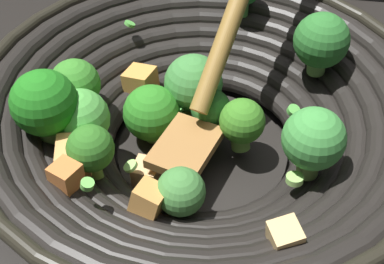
# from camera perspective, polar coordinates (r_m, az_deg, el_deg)

# --- Properties ---
(ground_plane) EXTENTS (4.00, 4.00, 0.00)m
(ground_plane) POSITION_cam_1_polar(r_m,az_deg,el_deg) (0.54, 1.11, -2.50)
(ground_plane) COLOR black
(wok) EXTENTS (0.43, 0.47, 0.23)m
(wok) POSITION_cam_1_polar(r_m,az_deg,el_deg) (0.50, 0.98, 2.26)
(wok) COLOR black
(wok) RESTS_ON ground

